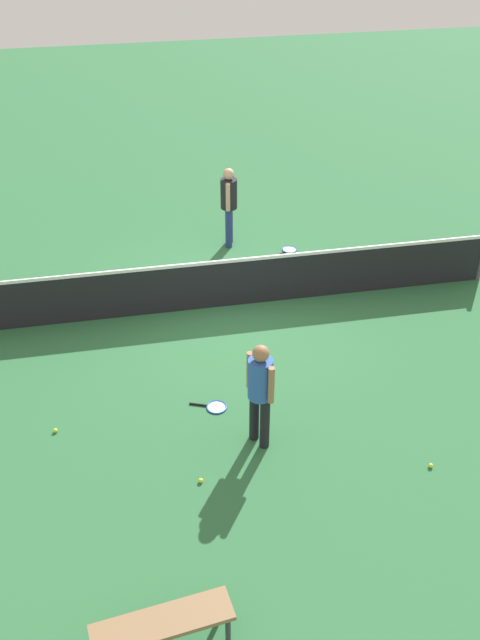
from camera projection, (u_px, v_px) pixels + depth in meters
ground_plane at (225, 306)px, 13.29m from camera, size 40.00×40.00×0.00m
court_net at (225, 283)px, 13.00m from camera, size 10.09×0.09×1.07m
player_near_side at (260, 387)px, 9.79m from camera, size 0.46×0.50×1.70m
player_far_side at (229, 201)px, 14.67m from camera, size 0.41×0.53×1.70m
tennis_racket_near_player at (215, 407)px, 10.96m from camera, size 0.60×0.41×0.03m
tennis_racket_far_player at (289, 250)px, 15.01m from camera, size 0.58×0.47×0.03m
tennis_ball_near_player at (201, 481)px, 9.70m from camera, size 0.07×0.07×0.07m
tennis_ball_by_net at (431, 466)px, 9.92m from camera, size 0.07×0.07×0.07m
tennis_ball_midcourt at (55, 430)px, 10.50m from camera, size 0.07×0.07×0.07m
courtside_bench at (162, 624)px, 7.53m from camera, size 1.54×0.59×0.48m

